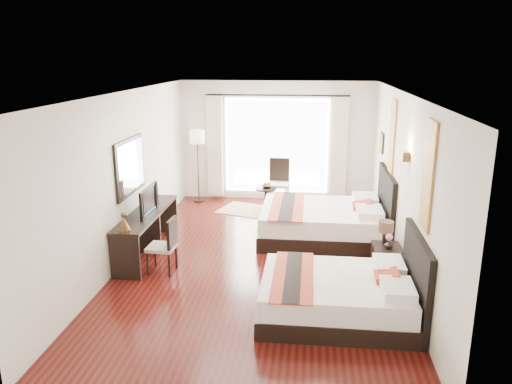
# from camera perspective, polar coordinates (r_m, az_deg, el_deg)

# --- Properties ---
(floor) EXTENTS (4.50, 7.50, 0.01)m
(floor) POSITION_cam_1_polar(r_m,az_deg,el_deg) (8.54, 0.47, -7.83)
(floor) COLOR #360A09
(floor) RESTS_ON ground
(ceiling) EXTENTS (4.50, 7.50, 0.02)m
(ceiling) POSITION_cam_1_polar(r_m,az_deg,el_deg) (7.87, 0.52, 11.22)
(ceiling) COLOR white
(ceiling) RESTS_ON wall_headboard
(wall_headboard) EXTENTS (0.01, 7.50, 2.80)m
(wall_headboard) POSITION_cam_1_polar(r_m,az_deg,el_deg) (8.18, 16.34, 0.87)
(wall_headboard) COLOR silver
(wall_headboard) RESTS_ON floor
(wall_desk) EXTENTS (0.01, 7.50, 2.80)m
(wall_desk) POSITION_cam_1_polar(r_m,az_deg,el_deg) (8.61, -14.55, 1.71)
(wall_desk) COLOR silver
(wall_desk) RESTS_ON floor
(wall_window) EXTENTS (4.50, 0.01, 2.80)m
(wall_window) POSITION_cam_1_polar(r_m,az_deg,el_deg) (11.75, 2.38, 5.77)
(wall_window) COLOR silver
(wall_window) RESTS_ON floor
(wall_entry) EXTENTS (4.50, 0.01, 2.80)m
(wall_entry) POSITION_cam_1_polar(r_m,az_deg,el_deg) (4.58, -4.38, -10.05)
(wall_entry) COLOR silver
(wall_entry) RESTS_ON floor
(window_glass) EXTENTS (2.40, 0.02, 2.20)m
(window_glass) POSITION_cam_1_polar(r_m,az_deg,el_deg) (11.75, 2.37, 5.28)
(window_glass) COLOR white
(window_glass) RESTS_ON wall_window
(sheer_curtain) EXTENTS (2.30, 0.02, 2.10)m
(sheer_curtain) POSITION_cam_1_polar(r_m,az_deg,el_deg) (11.69, 2.35, 5.23)
(sheer_curtain) COLOR white
(sheer_curtain) RESTS_ON wall_window
(drape_left) EXTENTS (0.35, 0.14, 2.35)m
(drape_left) POSITION_cam_1_polar(r_m,az_deg,el_deg) (11.84, -4.71, 5.22)
(drape_left) COLOR beige
(drape_left) RESTS_ON floor
(drape_right) EXTENTS (0.35, 0.14, 2.35)m
(drape_right) POSITION_cam_1_polar(r_m,az_deg,el_deg) (11.64, 9.49, 4.89)
(drape_right) COLOR beige
(drape_right) RESTS_ON floor
(art_panel_near) EXTENTS (0.03, 0.50, 1.35)m
(art_panel_near) POSITION_cam_1_polar(r_m,az_deg,el_deg) (6.42, 19.08, 1.80)
(art_panel_near) COLOR brown
(art_panel_near) RESTS_ON wall_headboard
(art_panel_far) EXTENTS (0.03, 0.50, 1.35)m
(art_panel_far) POSITION_cam_1_polar(r_m,az_deg,el_deg) (9.20, 15.31, 6.02)
(art_panel_far) COLOR brown
(art_panel_far) RESTS_ON wall_headboard
(wall_sconce) EXTENTS (0.10, 0.14, 0.14)m
(wall_sconce) POSITION_cam_1_polar(r_m,az_deg,el_deg) (7.68, 16.71, 3.91)
(wall_sconce) COLOR #473419
(wall_sconce) RESTS_ON wall_headboard
(mirror_frame) EXTENTS (0.04, 1.25, 0.95)m
(mirror_frame) POSITION_cam_1_polar(r_m,az_deg,el_deg) (8.66, -14.21, 2.84)
(mirror_frame) COLOR black
(mirror_frame) RESTS_ON wall_desk
(mirror_glass) EXTENTS (0.01, 1.12, 0.82)m
(mirror_glass) POSITION_cam_1_polar(r_m,az_deg,el_deg) (8.65, -14.06, 2.84)
(mirror_glass) COLOR white
(mirror_glass) RESTS_ON mirror_frame
(bed_near) EXTENTS (2.06, 1.60, 1.16)m
(bed_near) POSITION_cam_1_polar(r_m,az_deg,el_deg) (6.84, 9.87, -11.48)
(bed_near) COLOR black
(bed_near) RESTS_ON floor
(bed_far) EXTENTS (2.34, 1.83, 1.33)m
(bed_far) POSITION_cam_1_polar(r_m,az_deg,el_deg) (9.48, 8.07, -3.34)
(bed_far) COLOR black
(bed_far) RESTS_ON floor
(nightstand) EXTENTS (0.42, 0.52, 0.50)m
(nightstand) POSITION_cam_1_polar(r_m,az_deg,el_deg) (8.14, 14.61, -7.65)
(nightstand) COLOR black
(nightstand) RESTS_ON floor
(table_lamp) EXTENTS (0.23, 0.23, 0.37)m
(table_lamp) POSITION_cam_1_polar(r_m,az_deg,el_deg) (8.05, 14.63, -4.05)
(table_lamp) COLOR black
(table_lamp) RESTS_ON nightstand
(vase) EXTENTS (0.13, 0.13, 0.13)m
(vase) POSITION_cam_1_polar(r_m,az_deg,el_deg) (7.93, 14.93, -5.81)
(vase) COLOR black
(vase) RESTS_ON nightstand
(console_desk) EXTENTS (0.50, 2.20, 0.76)m
(console_desk) POSITION_cam_1_polar(r_m,az_deg,el_deg) (8.91, -12.33, -4.56)
(console_desk) COLOR black
(console_desk) RESTS_ON floor
(television) EXTENTS (0.12, 0.84, 0.48)m
(television) POSITION_cam_1_polar(r_m,az_deg,el_deg) (8.62, -12.65, -0.93)
(television) COLOR black
(television) RESTS_ON console_desk
(bronze_figurine) EXTENTS (0.24, 0.24, 0.27)m
(bronze_figurine) POSITION_cam_1_polar(r_m,az_deg,el_deg) (7.86, -14.83, -3.48)
(bronze_figurine) COLOR #473419
(bronze_figurine) RESTS_ON console_desk
(desk_chair) EXTENTS (0.44, 0.44, 0.90)m
(desk_chair) POSITION_cam_1_polar(r_m,az_deg,el_deg) (8.14, -10.57, -7.18)
(desk_chair) COLOR tan
(desk_chair) RESTS_ON floor
(floor_lamp) EXTENTS (0.34, 0.34, 1.70)m
(floor_lamp) POSITION_cam_1_polar(r_m,az_deg,el_deg) (11.61, -6.73, 5.78)
(floor_lamp) COLOR black
(floor_lamp) RESTS_ON floor
(side_table) EXTENTS (0.46, 0.46, 0.53)m
(side_table) POSITION_cam_1_polar(r_m,az_deg,el_deg) (11.06, 1.12, -0.85)
(side_table) COLOR black
(side_table) RESTS_ON floor
(fruit_bowl) EXTENTS (0.30, 0.30, 0.06)m
(fruit_bowl) POSITION_cam_1_polar(r_m,az_deg,el_deg) (11.00, 1.21, 0.64)
(fruit_bowl) COLOR #443318
(fruit_bowl) RESTS_ON side_table
(window_chair) EXTENTS (0.53, 0.53, 1.07)m
(window_chair) POSITION_cam_1_polar(r_m,az_deg,el_deg) (11.51, 2.55, 0.10)
(window_chair) COLOR tan
(window_chair) RESTS_ON floor
(jute_rug) EXTENTS (1.61, 1.34, 0.01)m
(jute_rug) POSITION_cam_1_polar(r_m,az_deg,el_deg) (11.13, -0.53, -2.14)
(jute_rug) COLOR tan
(jute_rug) RESTS_ON floor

